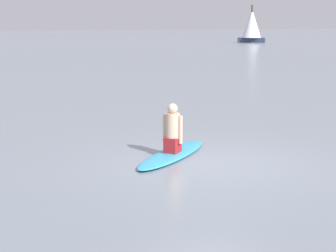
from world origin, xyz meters
name	(u,v)px	position (x,y,z in m)	size (l,w,h in m)	color
ground_plane	(212,165)	(0.00, 0.00, 0.00)	(400.00, 400.00, 0.00)	gray
surfboard	(173,154)	(-0.32, 0.98, 0.04)	(2.87, 0.66, 0.09)	#339EC6
person_paddler	(173,130)	(-0.32, 0.98, 0.55)	(0.43, 0.42, 1.02)	#A51E23
sailboat_near_right	(252,25)	(43.87, 53.46, 2.50)	(3.82, 3.82, 5.29)	#2D3851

